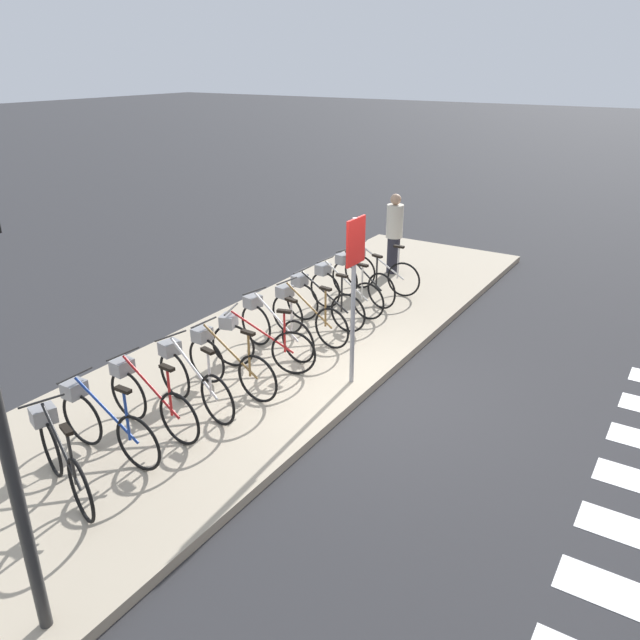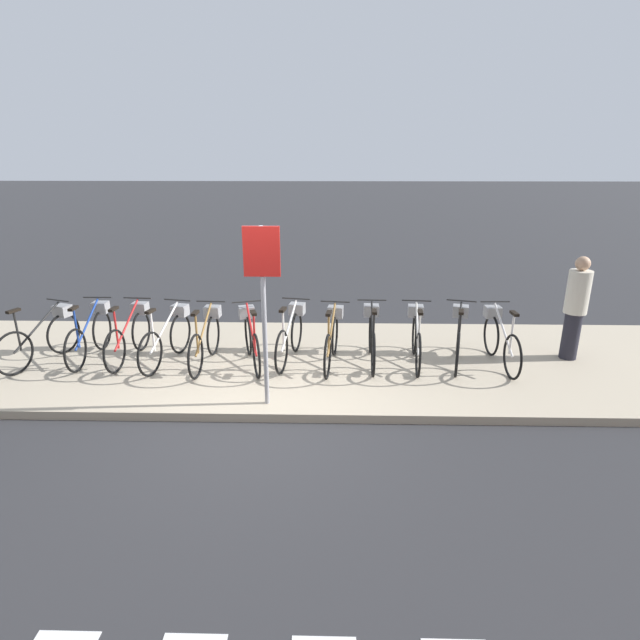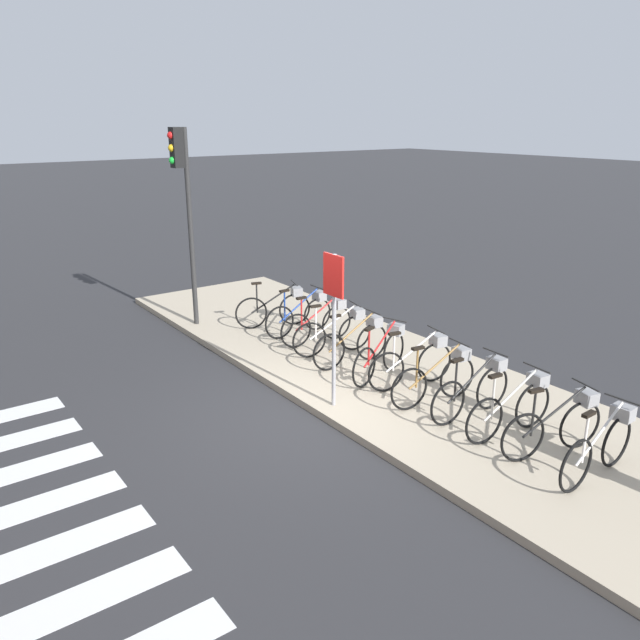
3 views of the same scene
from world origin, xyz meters
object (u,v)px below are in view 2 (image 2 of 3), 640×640
object	(u,v)px
parked_bicycle_3	(169,335)
parked_bicycle_0	(44,335)
parked_bicycle_7	(332,337)
sign_post	(263,287)
parked_bicycle_10	(459,336)
parked_bicycle_8	(372,335)
parked_bicycle_6	(291,333)
parked_bicycle_5	(251,337)
parked_bicycle_1	(91,332)
parked_bicycle_9	(416,336)
pedestrian	(576,306)
parked_bicycle_11	(500,337)
parked_bicycle_2	(131,333)
parked_bicycle_4	(206,337)

from	to	relation	value
parked_bicycle_3	parked_bicycle_0	bearing A→B (deg)	-178.66
parked_bicycle_7	sign_post	bearing A→B (deg)	-122.06
parked_bicycle_7	parked_bicycle_10	bearing A→B (deg)	3.11
parked_bicycle_7	parked_bicycle_8	bearing A→B (deg)	9.41
parked_bicycle_6	parked_bicycle_8	size ratio (longest dim) A/B	0.99
parked_bicycle_5	parked_bicycle_1	bearing A→B (deg)	176.16
parked_bicycle_3	parked_bicycle_9	size ratio (longest dim) A/B	0.99
parked_bicycle_3	parked_bicycle_10	size ratio (longest dim) A/B	1.01
parked_bicycle_3	parked_bicycle_10	bearing A→B (deg)	0.90
parked_bicycle_3	parked_bicycle_7	world-z (taller)	same
parked_bicycle_1	parked_bicycle_10	bearing A→B (deg)	-0.50
parked_bicycle_0	parked_bicycle_6	distance (m)	3.83
parked_bicycle_1	parked_bicycle_7	bearing A→B (deg)	-2.35
parked_bicycle_1	pedestrian	xyz separation A→B (m)	(7.58, 0.14, 0.43)
parked_bicycle_11	parked_bicycle_8	bearing A→B (deg)	178.66
parked_bicycle_6	parked_bicycle_10	world-z (taller)	same
parked_bicycle_9	parked_bicycle_0	bearing A→B (deg)	-179.05
parked_bicycle_6	parked_bicycle_3	bearing A→B (deg)	-176.28
parked_bicycle_1	parked_bicycle_0	bearing A→B (deg)	-165.98
pedestrian	parked_bicycle_7	bearing A→B (deg)	-175.46
parked_bicycle_2	parked_bicycle_8	distance (m)	3.79
parked_bicycle_0	parked_bicycle_5	world-z (taller)	same
parked_bicycle_3	parked_bicycle_11	xyz separation A→B (m)	(5.12, 0.02, 0.00)
parked_bicycle_8	pedestrian	xyz separation A→B (m)	(3.15, 0.20, 0.43)
parked_bicycle_0	pedestrian	bearing A→B (deg)	2.15
parked_bicycle_3	pedestrian	xyz separation A→B (m)	(6.31, 0.26, 0.43)
parked_bicycle_2	parked_bicycle_0	bearing A→B (deg)	-173.74
parked_bicycle_1	parked_bicycle_2	world-z (taller)	same
parked_bicycle_5	pedestrian	bearing A→B (deg)	3.59
parked_bicycle_4	sign_post	bearing A→B (deg)	-50.42
parked_bicycle_5	parked_bicycle_3	bearing A→B (deg)	177.74
parked_bicycle_6	sign_post	distance (m)	1.90
parked_bicycle_8	parked_bicycle_6	bearing A→B (deg)	177.43
parked_bicycle_5	sign_post	xyz separation A→B (m)	(0.40, -1.34, 1.14)
parked_bicycle_7	parked_bicycle_11	bearing A→B (deg)	1.25
parked_bicycle_3	parked_bicycle_4	xyz separation A→B (m)	(0.60, -0.07, 0.00)
parked_bicycle_4	pedestrian	bearing A→B (deg)	3.32
parked_bicycle_7	parked_bicycle_8	size ratio (longest dim) A/B	1.00
parked_bicycle_0	parked_bicycle_8	bearing A→B (deg)	1.26
parked_bicycle_10	parked_bicycle_11	xyz separation A→B (m)	(0.62, -0.05, 0.00)
parked_bicycle_8	parked_bicycle_10	bearing A→B (deg)	0.17
parked_bicycle_4	parked_bicycle_10	bearing A→B (deg)	2.02
parked_bicycle_10	parked_bicycle_2	bearing A→B (deg)	179.70
pedestrian	parked_bicycle_4	bearing A→B (deg)	-176.68
parked_bicycle_5	parked_bicycle_8	distance (m)	1.87
parked_bicycle_1	parked_bicycle_5	size ratio (longest dim) A/B	1.04
parked_bicycle_11	parked_bicycle_2	bearing A→B (deg)	179.23
sign_post	parked_bicycle_7	bearing A→B (deg)	57.94
parked_bicycle_0	parked_bicycle_4	world-z (taller)	same
parked_bicycle_3	sign_post	distance (m)	2.47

